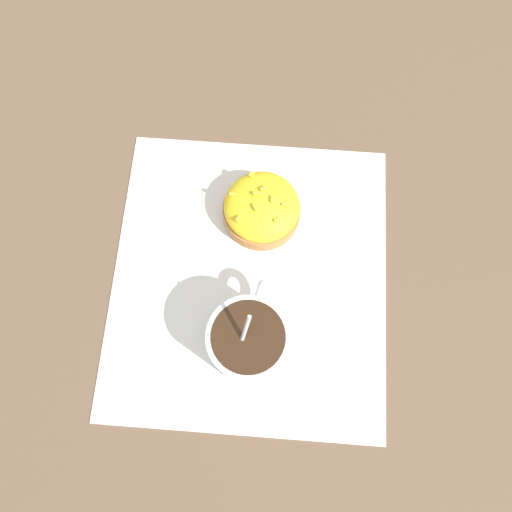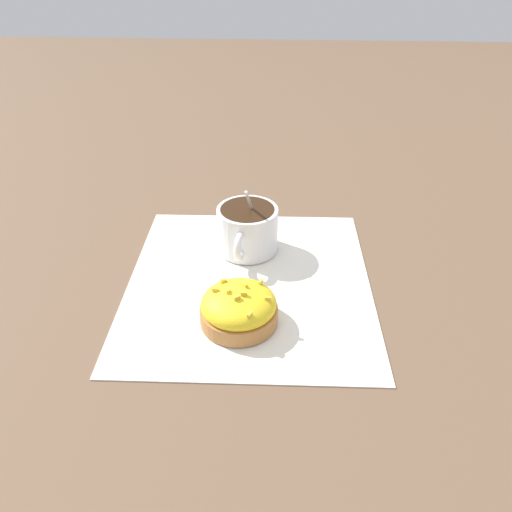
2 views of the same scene
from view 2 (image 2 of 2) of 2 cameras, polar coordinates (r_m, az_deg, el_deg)
The scene contains 4 objects.
ground_plane at distance 0.63m, azimuth -0.79°, elevation -3.06°, with size 3.00×3.00×0.00m, color brown.
paper_napkin at distance 0.63m, azimuth -0.79°, elevation -2.95°, with size 0.34×0.31×0.00m.
coffee_cup at distance 0.67m, azimuth -1.00°, elevation 3.25°, with size 0.11×0.08×0.09m.
frosted_pastry at distance 0.56m, azimuth -1.98°, elevation -5.90°, with size 0.09×0.09×0.05m.
Camera 2 is at (-0.50, -0.04, 0.38)m, focal length 35.00 mm.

